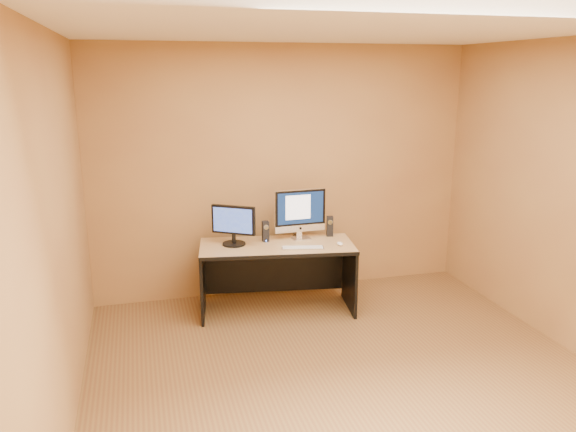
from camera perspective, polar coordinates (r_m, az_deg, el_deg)
The scene contains 12 objects.
floor at distance 4.55m, azimuth 6.31°, elevation -16.29°, with size 4.00×4.00×0.00m, color brown.
walls at distance 4.04m, azimuth 6.82°, elevation -0.23°, with size 4.00×4.00×2.60m, color #A57B42, non-canonical shape.
ceiling at distance 3.92m, azimuth 7.41°, elevation 18.48°, with size 4.00×4.00×0.00m, color white.
desk at distance 5.57m, azimuth -1.11°, elevation -6.32°, with size 1.49×0.65×0.69m, color tan, non-canonical shape.
imac at distance 5.59m, azimuth 1.31°, elevation 0.20°, with size 0.53×0.20×0.51m, color silver, non-canonical shape.
second_monitor at distance 5.43m, azimuth -5.55°, elevation -0.96°, with size 0.45×0.22×0.39m, color black, non-canonical shape.
speaker_left at distance 5.54m, azimuth -2.30°, elevation -1.57°, with size 0.06×0.07×0.20m, color black, non-canonical shape.
speaker_right at distance 5.74m, azimuth 4.27°, elevation -1.04°, with size 0.06×0.07×0.20m, color black, non-canonical shape.
keyboard at distance 5.34m, azimuth 1.52°, elevation -3.24°, with size 0.40×0.11×0.02m, color silver.
mouse at distance 5.46m, azimuth 5.30°, elevation -2.80°, with size 0.05×0.09×0.03m, color white.
cable_a at distance 5.75m, azimuth 0.80°, elevation -1.99°, with size 0.01×0.01×0.20m, color black.
cable_b at distance 5.78m, azimuth 0.75°, elevation -1.89°, with size 0.01×0.01×0.17m, color black.
Camera 1 is at (-1.48, -3.62, 2.31)m, focal length 35.00 mm.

